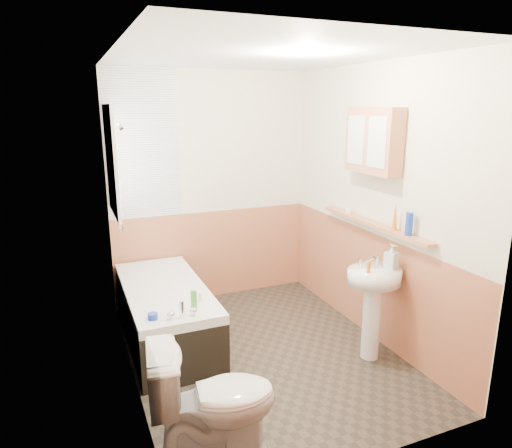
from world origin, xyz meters
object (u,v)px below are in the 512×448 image
object	(u,v)px
sink	(373,295)
pine_shelf	(373,224)
medicine_cabinet	(373,141)
toilet	(214,402)
bathtub	(166,312)

from	to	relation	value
sink	pine_shelf	xyz separation A→B (m)	(0.20, 0.33, 0.52)
sink	medicine_cabinet	size ratio (longest dim) A/B	1.48
sink	medicine_cabinet	distance (m)	1.32
toilet	sink	distance (m)	1.72
pine_shelf	medicine_cabinet	bearing A→B (deg)	133.29
toilet	medicine_cabinet	bearing A→B (deg)	-53.57
sink	toilet	bearing A→B (deg)	-170.78
bathtub	medicine_cabinet	world-z (taller)	medicine_cabinet
bathtub	toilet	xyz separation A→B (m)	(-0.03, -1.57, 0.10)
pine_shelf	medicine_cabinet	world-z (taller)	medicine_cabinet
toilet	bathtub	bearing A→B (deg)	7.08
medicine_cabinet	toilet	bearing A→B (deg)	-151.74
toilet	medicine_cabinet	world-z (taller)	medicine_cabinet
bathtub	sink	xyz separation A→B (m)	(1.57, -0.98, 0.30)
toilet	sink	size ratio (longest dim) A/B	0.85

